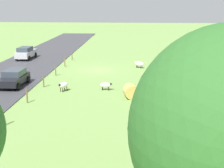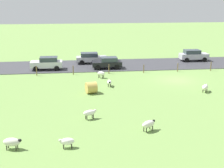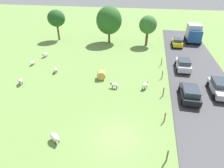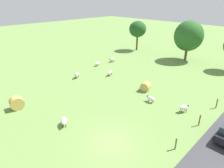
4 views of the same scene
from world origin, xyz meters
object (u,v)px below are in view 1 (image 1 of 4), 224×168
object	(u,v)px
hay_bale_0	(131,91)
car_0	(26,53)
sheep_4	(63,85)
sheep_2	(219,95)
sheep_1	(106,85)
hay_bale_1	(189,60)
sheep_6	(139,64)
car_2	(14,78)

from	to	relation	value
hay_bale_0	car_0	bearing A→B (deg)	-47.95
sheep_4	sheep_2	bearing A→B (deg)	171.24
sheep_1	hay_bale_1	xyz separation A→B (m)	(-9.41, -11.35, 0.23)
sheep_1	sheep_6	size ratio (longest dim) A/B	0.91
sheep_2	sheep_6	world-z (taller)	sheep_6
sheep_6	hay_bale_0	size ratio (longest dim) A/B	1.07
sheep_2	car_0	distance (m)	27.19
hay_bale_0	hay_bale_1	size ratio (longest dim) A/B	0.81
sheep_2	hay_bale_0	size ratio (longest dim) A/B	1.01
hay_bale_0	sheep_4	bearing A→B (deg)	-14.00
car_0	car_2	xyz separation A→B (m)	(-3.59, 13.34, -0.07)
sheep_1	car_2	bearing A→B (deg)	-4.57
hay_bale_0	hay_bale_1	distance (m)	15.22
sheep_4	hay_bale_1	size ratio (longest dim) A/B	0.77
sheep_2	hay_bale_1	world-z (taller)	hay_bale_1
sheep_1	car_0	bearing A→B (deg)	-48.81
hay_bale_1	sheep_1	bearing A→B (deg)	50.31
sheep_1	hay_bale_0	size ratio (longest dim) A/B	0.97
sheep_4	car_2	size ratio (longest dim) A/B	0.28
sheep_4	sheep_6	size ratio (longest dim) A/B	0.88
sheep_2	car_0	bearing A→B (deg)	-37.71
car_2	hay_bale_1	bearing A→B (deg)	-149.54
sheep_4	hay_bale_0	xyz separation A→B (m)	(-5.97, 1.49, 0.02)
hay_bale_0	car_2	xyz separation A→B (m)	(10.96, -2.78, 0.27)
sheep_1	car_0	size ratio (longest dim) A/B	0.27
sheep_4	car_2	distance (m)	5.15
car_2	hay_bale_0	bearing A→B (deg)	165.76
sheep_6	car_2	world-z (taller)	car_2
sheep_1	sheep_4	size ratio (longest dim) A/B	1.03
sheep_4	sheep_6	world-z (taller)	sheep_4
sheep_6	hay_bale_1	distance (m)	6.50
sheep_4	hay_bale_0	bearing A→B (deg)	166.00
sheep_1	sheep_2	xyz separation A→B (m)	(-9.23, 2.59, 0.05)
sheep_4	sheep_6	bearing A→B (deg)	-124.38
hay_bale_0	sheep_2	bearing A→B (deg)	175.86
sheep_1	sheep_2	world-z (taller)	sheep_2
sheep_1	car_2	size ratio (longest dim) A/B	0.29
sheep_4	sheep_6	distance (m)	12.23
sheep_4	hay_bale_1	bearing A→B (deg)	-137.71
hay_bale_1	car_2	xyz separation A→B (m)	(18.11, 10.65, 0.14)
sheep_1	car_0	xyz separation A→B (m)	(12.28, -14.04, 0.44)
sheep_4	sheep_6	xyz separation A→B (m)	(-6.90, -10.09, -0.06)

